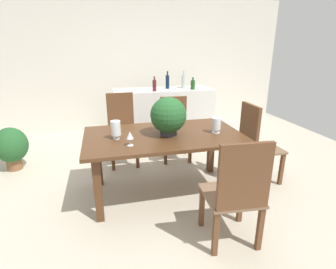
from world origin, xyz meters
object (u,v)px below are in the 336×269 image
Objects in this scene: wine_bottle_clear at (154,85)px; wine_bottle_green at (193,85)px; chair_near_right at (237,191)px; wine_bottle_dark at (184,82)px; kitchen_counter at (164,114)px; chair_foot_end at (255,141)px; wine_glass at (130,136)px; wine_bottle_tall at (167,82)px; crystal_vase_center_near at (216,124)px; flower_centerpiece at (168,116)px; wine_bottle_amber at (184,82)px; chair_far_right at (174,125)px; chair_far_left at (122,126)px; dining_table at (164,142)px; crystal_vase_left at (116,129)px; potted_plant_floor at (11,146)px; crystal_vase_right at (173,118)px.

wine_bottle_clear is 0.70m from wine_bottle_green.
chair_near_right is 2.99m from wine_bottle_dark.
chair_foot_end is at bearing -68.44° from kitchen_counter.
wine_glass is 2.35m from kitchen_counter.
kitchen_counter is 0.61m from wine_bottle_tall.
flower_centerpiece is at bearing 174.01° from crystal_vase_center_near.
wine_bottle_tall is (-0.32, -0.05, 0.02)m from wine_bottle_amber.
wine_bottle_dark reaches higher than wine_bottle_tall.
chair_far_right is 1.10m from wine_bottle_dark.
chair_near_right is at bearing -70.74° from chair_far_left.
wine_bottle_tall is at bearing -88.20° from chair_near_right.
dining_table is 1.74× the size of chair_near_right.
chair_foot_end is at bearing 8.90° from crystal_vase_center_near.
chair_foot_end is (1.18, 0.00, -0.09)m from dining_table.
wine_bottle_dark reaches higher than chair_far_right.
flower_centerpiece is at bearing -0.42° from crystal_vase_left.
wine_glass is at bearing -42.02° from potted_plant_floor.
chair_far_right is 1.17m from crystal_vase_center_near.
chair_far_right is at bearing -2.54° from potted_plant_floor.
wine_bottle_green is at bearing 56.22° from wine_glass.
crystal_vase_left is (-1.71, -0.03, 0.30)m from chair_foot_end.
wine_glass is at bearing -39.59° from chair_near_right.
chair_near_right is 6.83× the size of wine_glass.
dining_table is 1.79m from wine_bottle_clear.
wine_bottle_amber is 0.66m from wine_bottle_clear.
crystal_vase_center_near reaches higher than crystal_vase_right.
chair_near_right is at bearing -80.94° from crystal_vase_right.
wine_bottle_green is at bearing -68.51° from wine_bottle_amber.
crystal_vase_center_near is 0.29× the size of potted_plant_floor.
wine_bottle_amber is (0.45, 3.03, 0.49)m from chair_near_right.
wine_bottle_dark is at bearing 55.00° from crystal_vase_left.
wine_bottle_tall is at bearing 75.00° from dining_table.
chair_foot_end reaches higher than dining_table.
chair_near_right reaches higher than kitchen_counter.
wine_bottle_tall is (0.34, 1.67, 0.23)m from crystal_vase_right.
chair_far_right is 5.51× the size of crystal_vase_right.
dining_table is at bearing -122.38° from crystal_vase_right.
crystal_vase_center_near is 0.56× the size of wine_bottle_dark.
flower_centerpiece is 2.50× the size of crystal_vase_right.
flower_centerpiece reaches higher than wine_glass.
wine_bottle_dark is (-0.37, 1.88, 0.51)m from chair_foot_end.
potted_plant_floor is at bearing 158.48° from crystal_vase_right.
chair_far_left is 0.98m from crystal_vase_right.
chair_far_right reaches higher than dining_table.
chair_far_left is at bearing -3.66° from potted_plant_floor.
crystal_vase_left is at bearing -176.78° from dining_table.
dining_table is at bearing -97.83° from wine_bottle_clear.
wine_bottle_amber is at bearing 68.82° from crystal_vase_right.
potted_plant_floor is (-2.38, -0.77, -0.12)m from kitchen_counter.
wine_bottle_amber is 1.16× the size of wine_bottle_green.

